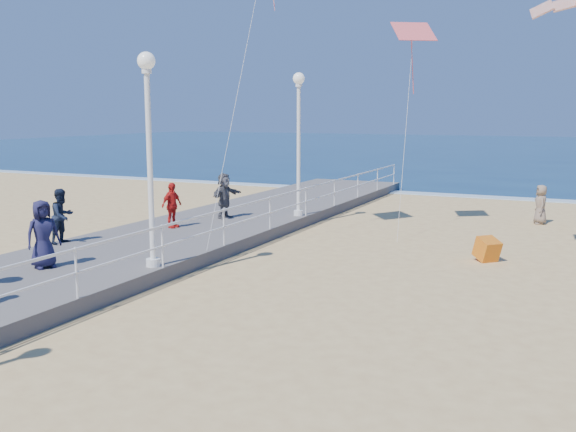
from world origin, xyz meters
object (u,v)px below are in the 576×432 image
at_px(lamp_post_mid, 149,137).
at_px(spectator_7, 62,216).
at_px(spectator_4, 43,234).
at_px(box_kite, 487,251).
at_px(beach_walker_c, 541,204).
at_px(lamp_post_far, 299,129).
at_px(spectator_3, 172,205).
at_px(spectator_5, 224,196).

relative_size(lamp_post_mid, spectator_7, 3.25).
bearing_deg(spectator_4, box_kite, -30.12).
distance_m(spectator_7, beach_walker_c, 17.43).
bearing_deg(spectator_4, beach_walker_c, -12.66).
relative_size(lamp_post_far, beach_walker_c, 3.50).
distance_m(spectator_3, spectator_4, 6.10).
xyz_separation_m(spectator_7, box_kite, (11.62, 4.65, -0.92)).
relative_size(beach_walker_c, box_kite, 2.54).
relative_size(lamp_post_far, spectator_5, 3.17).
height_order(spectator_4, spectator_5, spectator_4).
xyz_separation_m(lamp_post_mid, spectator_3, (-2.81, 4.80, -2.49)).
relative_size(spectator_5, box_kite, 2.79).
distance_m(lamp_post_far, spectator_3, 5.63).
distance_m(spectator_4, beach_walker_c, 18.14).
bearing_deg(lamp_post_mid, lamp_post_far, 90.00).
height_order(lamp_post_mid, spectator_3, lamp_post_mid).
distance_m(lamp_post_far, spectator_4, 10.82).
bearing_deg(spectator_5, lamp_post_far, -46.34).
xyz_separation_m(lamp_post_mid, spectator_5, (-2.24, 7.31, -2.42)).
xyz_separation_m(spectator_3, beach_walker_c, (11.10, 8.57, -0.41)).
distance_m(spectator_4, box_kite, 12.17).
height_order(spectator_3, beach_walker_c, spectator_3).
xyz_separation_m(spectator_3, spectator_4, (0.42, -6.08, 0.09)).
height_order(spectator_4, box_kite, spectator_4).
xyz_separation_m(spectator_7, beach_walker_c, (12.54, 12.10, -0.46)).
xyz_separation_m(lamp_post_far, spectator_5, (-2.24, -1.69, -2.42)).
bearing_deg(beach_walker_c, spectator_5, -75.95).
relative_size(lamp_post_far, box_kite, 8.87).
relative_size(lamp_post_far, spectator_4, 3.09).
height_order(spectator_3, box_kite, spectator_3).
relative_size(spectator_3, box_kite, 2.57).
relative_size(spectator_5, spectator_7, 1.02).
bearing_deg(beach_walker_c, spectator_7, -61.89).
bearing_deg(spectator_5, beach_walker_c, -53.41).
xyz_separation_m(spectator_3, spectator_7, (-1.44, -3.53, 0.05)).
bearing_deg(spectator_7, lamp_post_mid, -106.16).
xyz_separation_m(spectator_4, spectator_5, (0.15, 8.59, -0.02)).
bearing_deg(spectator_3, lamp_post_mid, -142.29).
height_order(lamp_post_mid, spectator_7, lamp_post_mid).
bearing_deg(lamp_post_mid, spectator_3, 120.33).
xyz_separation_m(spectator_3, spectator_5, (0.57, 2.51, 0.07)).
bearing_deg(spectator_4, spectator_7, 59.49).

